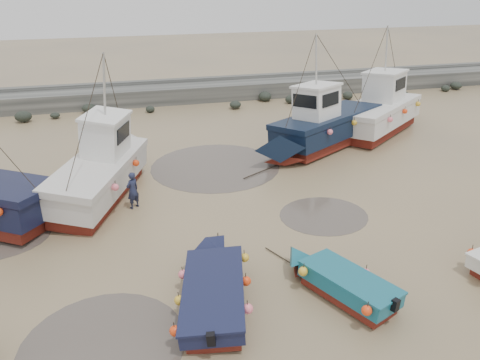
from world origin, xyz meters
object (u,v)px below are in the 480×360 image
object	(u,v)px
dinghy_2	(339,279)
dinghy_1	(216,286)
cabin_boat_2	(322,126)
cabin_boat_3	(383,110)
cabin_boat_1	(101,166)
person	(134,208)

from	to	relation	value
dinghy_2	dinghy_1	bearing A→B (deg)	144.68
cabin_boat_2	cabin_boat_3	distance (m)	5.24
dinghy_1	cabin_boat_2	size ratio (longest dim) A/B	0.65
cabin_boat_2	dinghy_1	bearing A→B (deg)	113.85
cabin_boat_1	cabin_boat_2	distance (m)	12.13
dinghy_2	cabin_boat_3	size ratio (longest dim) A/B	0.56
dinghy_2	cabin_boat_1	xyz separation A→B (m)	(-7.17, 9.14, 0.79)
cabin_boat_2	dinghy_2	bearing A→B (deg)	129.13
cabin_boat_1	person	size ratio (longest dim) A/B	5.75
dinghy_2	cabin_boat_1	size ratio (longest dim) A/B	0.53
cabin_boat_3	dinghy_2	bearing A→B (deg)	-70.18
dinghy_1	dinghy_2	distance (m)	3.82
dinghy_2	cabin_boat_3	world-z (taller)	cabin_boat_3
dinghy_2	cabin_boat_1	distance (m)	11.64
dinghy_2	cabin_boat_2	world-z (taller)	cabin_boat_2
dinghy_1	cabin_boat_3	distance (m)	18.90
dinghy_1	person	distance (m)	7.16
cabin_boat_2	person	xyz separation A→B (m)	(-10.54, -4.69, -1.33)
person	cabin_boat_2	bearing A→B (deg)	166.58
cabin_boat_2	cabin_boat_3	xyz separation A→B (m)	(4.84, 2.00, 0.02)
cabin_boat_2	person	size ratio (longest dim) A/B	5.91
dinghy_1	dinghy_2	bearing A→B (deg)	3.40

